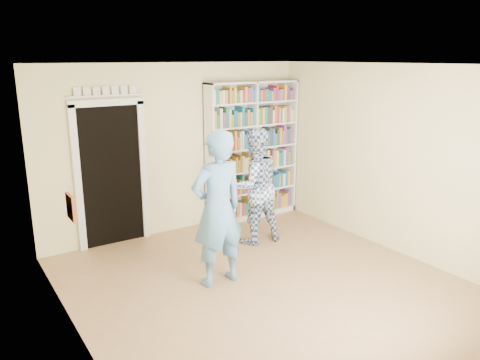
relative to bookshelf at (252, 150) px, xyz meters
name	(u,v)px	position (x,y,z in m)	size (l,w,h in m)	color
floor	(269,288)	(-1.35, -2.34, -1.20)	(5.00, 5.00, 0.00)	olive
ceiling	(273,65)	(-1.35, -2.34, 1.50)	(5.00, 5.00, 0.00)	white
wall_back	(177,149)	(-1.35, 0.16, 0.15)	(4.50, 4.50, 0.00)	beige
wall_left	(75,219)	(-3.60, -2.34, 0.15)	(5.00, 5.00, 0.00)	beige
wall_right	(397,160)	(0.90, -2.34, 0.15)	(5.00, 5.00, 0.00)	beige
bookshelf	(252,150)	(0.00, 0.00, 0.00)	(1.73, 0.32, 2.38)	white
doorway	(111,168)	(-2.45, 0.13, -0.02)	(1.10, 0.08, 2.43)	black
wall_art	(71,207)	(-3.58, -2.14, 0.20)	(0.03, 0.25, 0.25)	brown
man_blue	(218,209)	(-1.80, -1.86, -0.22)	(0.71, 0.47, 1.96)	#558DBE
man_plaid	(254,186)	(-0.63, -0.98, -0.32)	(0.86, 0.67, 1.76)	navy
paper_sheet	(265,182)	(-0.55, -1.15, -0.22)	(0.21, 0.01, 0.29)	white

